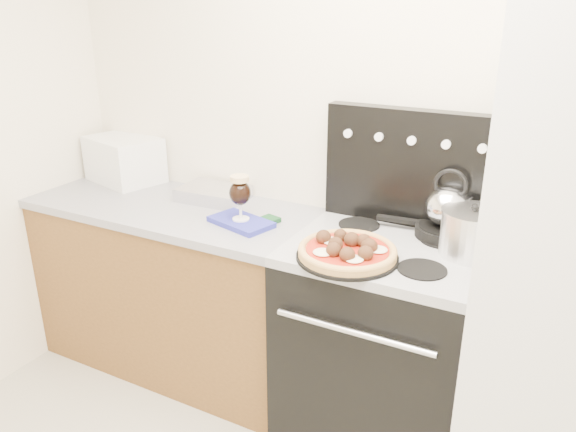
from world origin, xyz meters
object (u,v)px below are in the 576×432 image
Objects in this scene: toaster_oven at (125,159)px; tea_kettle at (449,203)px; skillet at (445,232)px; beer_glass at (240,198)px; stock_pot at (472,234)px; stove_body at (381,347)px; oven_mitt at (241,222)px; base_cabinet at (179,289)px; pizza_pan at (347,257)px; pizza at (347,249)px.

tea_kettle reaches higher than toaster_oven.
beer_glass is at bearing -164.04° from skillet.
stock_pot is (0.12, -0.13, 0.06)m from skillet.
skillet is at bearing 0.00° from tea_kettle.
stove_body is at bearing -167.48° from stock_pot.
stock_pot is at bearing 6.45° from oven_mitt.
beer_glass is at bearing -170.54° from tea_kettle.
toaster_oven is 1.87× the size of tea_kettle.
stove_body is 1.70m from toaster_oven.
base_cabinet is 1.65× the size of stove_body.
stock_pot is (0.97, 0.11, -0.02)m from beer_glass.
beer_glass is at bearing 165.85° from pizza_pan.
stove_body is 2.26× the size of pizza_pan.
stock_pot reaches higher than pizza_pan.
oven_mitt is at bearing -8.71° from base_cabinet.
pizza is at bearing -132.48° from tea_kettle.
oven_mitt is 0.88m from skillet.
beer_glass is (0.00, 0.00, 0.12)m from oven_mitt.
toaster_oven is 1.76m from skillet.
oven_mitt is 0.89m from tea_kettle.
pizza is at bearing -147.97° from stock_pot.
skillet is (1.29, 0.18, 0.51)m from base_cabinet.
pizza_pan is (1.01, -0.21, 0.50)m from base_cabinet.
pizza_pan reaches higher than stove_body.
pizza is at bearing 0.33° from toaster_oven.
toaster_oven reaches higher than beer_glass.
tea_kettle is at bearing 15.96° from oven_mitt.
beer_glass is (0.44, -0.07, 0.60)m from base_cabinet.
skillet is at bearing 14.98° from toaster_oven.
toaster_oven is 1.55× the size of skillet.
oven_mitt is at bearing -0.28° from toaster_oven.
pizza reaches higher than pizza_pan.
tea_kettle reaches higher than skillet.
stove_body is at bearing 61.77° from pizza_pan.
beer_glass is 0.83× the size of skillet.
toaster_oven is 0.99× the size of pizza_pan.
base_cabinet is 0.74m from beer_glass.
toaster_oven is at bearing 179.52° from skillet.
oven_mitt is 0.59m from pizza.
beer_glass is at bearing -176.38° from stove_body.
oven_mitt is 1.37× the size of beer_glass.
base_cabinet is 7.00× the size of beer_glass.
toaster_oven is 1.65× the size of stock_pot.
toaster_oven is 1.04× the size of pizza.
base_cabinet is 1.16m from pizza.
pizza_pan is (1.48, -0.40, -0.10)m from toaster_oven.
pizza is (-0.10, -0.19, 0.52)m from stove_body.
toaster_oven is 1.36× the size of oven_mitt.
base_cabinet is 0.66m from oven_mitt.
oven_mitt is 0.76× the size of pizza.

